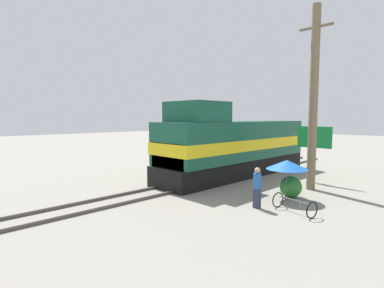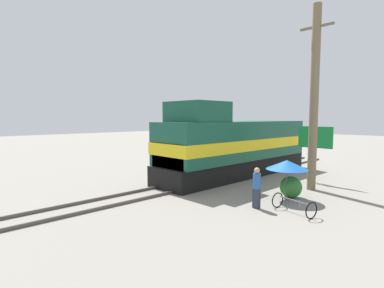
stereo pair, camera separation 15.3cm
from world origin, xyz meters
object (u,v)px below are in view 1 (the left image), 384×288
utility_pole (314,98)px  billboard_sign (314,141)px  locomotive (233,146)px  person_bystander (257,186)px  bicycle (294,204)px  vendor_umbrella (287,165)px

utility_pole → billboard_sign: 3.19m
locomotive → person_bystander: bearing=-43.9°
locomotive → bicycle: bearing=-33.9°
person_bystander → locomotive: bearing=136.1°
vendor_umbrella → bicycle: 2.47m
locomotive → utility_pole: (5.37, 0.06, 2.97)m
billboard_sign → person_bystander: (0.57, -7.01, -1.58)m
billboard_sign → person_bystander: billboard_sign is taller
vendor_umbrella → person_bystander: bearing=-96.0°
vendor_umbrella → billboard_sign: 4.96m
person_bystander → bicycle: size_ratio=0.96×
locomotive → bicycle: locomotive is taller
bicycle → person_bystander: bearing=122.3°
vendor_umbrella → locomotive: bearing=152.5°
vendor_umbrella → utility_pole: bearing=91.8°
billboard_sign → vendor_umbrella: bearing=-80.6°
billboard_sign → person_bystander: 7.21m
locomotive → utility_pole: 6.14m
locomotive → billboard_sign: 5.09m
vendor_umbrella → person_bystander: 2.31m
locomotive → bicycle: size_ratio=6.86×
utility_pole → bicycle: bearing=-73.7°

